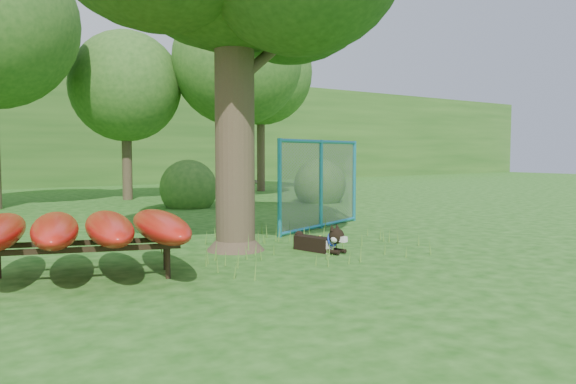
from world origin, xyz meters
TOP-DOWN VIEW (x-y plane):
  - ground at (0.00, 0.00)m, footprint 80.00×80.00m
  - wooden_post at (0.17, 2.52)m, footprint 0.37×0.17m
  - kayak_rack at (-3.62, 0.70)m, footprint 3.13×3.38m
  - husky_dog at (0.33, 0.38)m, footprint 0.45×1.17m
  - fence_section at (2.28, 2.79)m, footprint 3.25×1.29m
  - wildflower_clump at (0.45, 0.63)m, footprint 0.11×0.12m
  - bg_tree_c at (1.50, 13.00)m, footprint 4.00×4.00m
  - bg_tree_d at (5.00, 11.00)m, footprint 4.80×4.80m
  - bg_tree_e at (8.00, 14.00)m, footprint 4.60×4.60m
  - shrub_right at (6.50, 8.00)m, footprint 1.80×1.80m
  - shrub_mid at (2.00, 9.00)m, footprint 1.80×1.80m
  - wooded_hillside at (0.00, 28.00)m, footprint 80.00×12.00m

SIDE VIEW (x-z plane):
  - ground at x=0.00m, z-range 0.00..0.00m
  - shrub_right at x=6.50m, z-range -0.90..0.90m
  - shrub_mid at x=2.00m, z-range -0.90..0.90m
  - husky_dog at x=0.33m, z-range -0.08..0.44m
  - wildflower_clump at x=0.45m, z-range 0.07..0.32m
  - kayak_rack at x=-3.62m, z-range 0.24..1.13m
  - wooden_post at x=0.17m, z-range 0.04..1.37m
  - fence_section at x=2.28m, z-range -0.67..2.68m
  - wooded_hillside at x=0.00m, z-range 0.00..6.00m
  - bg_tree_c at x=1.50m, z-range 1.05..7.17m
  - bg_tree_d at x=5.00m, z-range 1.33..8.83m
  - bg_tree_e at x=8.00m, z-range 1.46..9.01m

